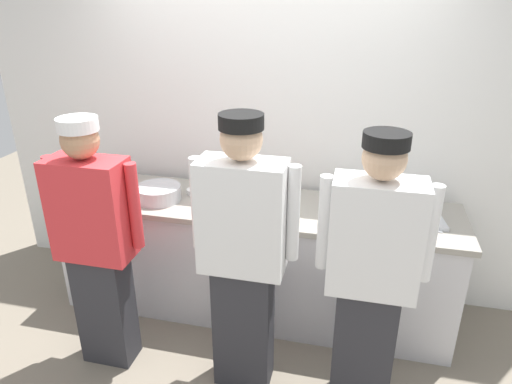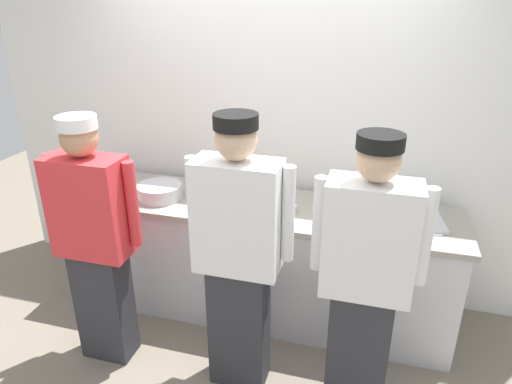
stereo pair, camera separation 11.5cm
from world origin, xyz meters
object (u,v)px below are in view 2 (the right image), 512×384
Objects in this scene: mixing_bowl_steel at (160,192)px; deli_cup at (123,177)px; chef_center at (238,252)px; chef_far_right at (366,276)px; ramekin_orange_sauce at (215,187)px; ramekin_green_sauce at (195,190)px; squeeze_bottle_primary at (265,201)px; sheet_tray at (408,220)px; plate_stack_rear at (239,202)px; plate_stack_front at (352,200)px; chefs_knife at (415,231)px; ramekin_yellow_sauce at (289,208)px; chef_near_left at (95,239)px.

mixing_bowl_steel is 3.48× the size of deli_cup.
chef_center is 5.31× the size of mixing_bowl_steel.
ramekin_orange_sauce is (-1.16, 0.86, 0.02)m from chef_far_right.
ramekin_green_sauce is at bearing -145.00° from ramekin_orange_sauce.
mixing_bowl_steel is 0.80m from squeeze_bottle_primary.
sheet_tray is 1.52m from ramekin_green_sauce.
ramekin_green_sauce is 0.62m from deli_cup.
deli_cup reaches higher than sheet_tray.
squeeze_bottle_primary is at bearing -2.91° from mixing_bowl_steel.
chef_far_right is 1.10m from plate_stack_rear.
plate_stack_rear is at bearing -20.37° from ramekin_green_sauce.
squeeze_bottle_primary reaches higher than plate_stack_front.
plate_stack_front is 2.13× the size of deli_cup.
ramekin_orange_sauce is 1.46m from chefs_knife.
chefs_knife is at bearing -2.65° from plate_stack_rear.
ramekin_yellow_sauce is 1.14× the size of deli_cup.
chefs_knife is at bearing -6.05° from deli_cup.
sheet_tray is at bearing -21.64° from plate_stack_front.
chefs_knife is at bearing 17.35° from chef_near_left.
chefs_knife is (2.17, -0.23, -0.04)m from deli_cup.
mixing_bowl_steel reaches higher than plate_stack_rear.
chef_near_left is 17.73× the size of deli_cup.
sheet_tray is (1.72, 0.09, -0.04)m from mixing_bowl_steel.
squeeze_bottle_primary is 0.97m from chefs_knife.
ramekin_green_sauce is (-0.39, 0.15, -0.02)m from plate_stack_rear.
mixing_bowl_steel is 3.20× the size of ramekin_green_sauce.
squeeze_bottle_primary is 1.23m from deli_cup.
squeeze_bottle_primary is (-0.92, -0.13, 0.08)m from sheet_tray.
chef_center is 0.68m from ramekin_yellow_sauce.
deli_cup is at bearing -175.46° from ramekin_orange_sauce.
mixing_bowl_steel is at bearing -176.94° from sheet_tray.
plate_stack_rear is at bearing -174.00° from ramekin_yellow_sauce.
plate_stack_front is at bearing 26.93° from squeeze_bottle_primary.
sheet_tray is 0.78m from ramekin_yellow_sauce.
chef_far_right is at bearing -31.02° from ramekin_green_sauce.
plate_stack_front reaches higher than ramekin_yellow_sauce.
plate_stack_front is 0.62m from squeeze_bottle_primary.
chef_center is at bearing -123.31° from plate_stack_front.
ramekin_yellow_sauce is (0.15, 0.09, -0.07)m from squeeze_bottle_primary.
squeeze_bottle_primary is 0.70× the size of chefs_knife.
plate_stack_front is 0.45m from ramekin_yellow_sauce.
chef_center is at bearing -149.69° from chefs_knife.
plate_stack_front is 1.02× the size of squeeze_bottle_primary.
mixing_bowl_steel reaches higher than ramekin_yellow_sauce.
chef_near_left is 0.96× the size of chef_center.
chef_far_right is 6.05× the size of chefs_knife.
deli_cup is (-1.01, 0.18, 0.00)m from plate_stack_rear.
chef_far_right is at bearing -22.91° from deli_cup.
sheet_tray is at bearing 8.15° from squeeze_bottle_primary.
chef_center is 0.97m from ramekin_orange_sauce.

